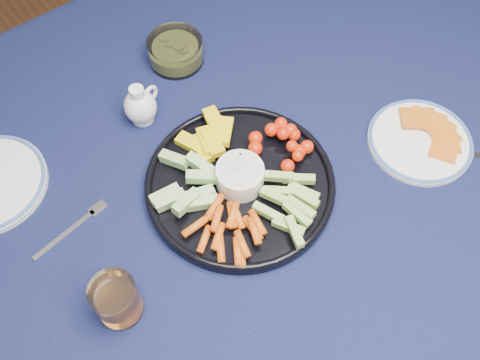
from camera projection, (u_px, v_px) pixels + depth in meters
dining_table at (244, 169)px, 1.05m from camera, size 1.67×1.07×0.75m
crudite_platter at (239, 182)px, 0.91m from camera, size 0.33×0.33×0.10m
creamer_pitcher at (141, 106)px, 0.97m from camera, size 0.08×0.06×0.08m
pickle_bowl at (176, 52)px, 1.06m from camera, size 0.11×0.11×0.05m
cheese_plate at (420, 140)px, 0.96m from camera, size 0.19×0.19×0.02m
juice_tumbler at (117, 301)px, 0.78m from camera, size 0.07×0.07×0.08m
fork_left at (77, 225)px, 0.88m from camera, size 0.14×0.03×0.00m
fork_right at (475, 156)px, 0.96m from camera, size 0.13×0.16×0.00m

